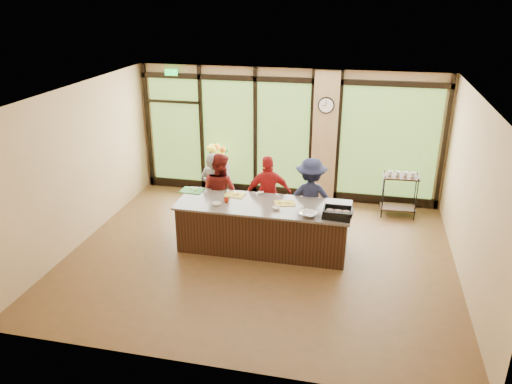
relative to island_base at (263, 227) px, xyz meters
The scene contains 25 objects.
floor 0.53m from the island_base, 90.00° to the right, with size 7.00×7.00×0.00m, color brown.
ceiling 2.58m from the island_base, 90.00° to the right, with size 7.00×7.00×0.00m, color white.
back_wall 2.90m from the island_base, 90.00° to the left, with size 7.00×7.00×0.00m, color tan.
left_wall 3.67m from the island_base, behind, with size 6.00×6.00×0.00m, color tan.
right_wall 3.67m from the island_base, ahead, with size 6.00×6.00×0.00m, color tan.
window_wall 2.83m from the island_base, 86.48° to the left, with size 6.90×0.12×3.00m.
island_base is the anchor object (origin of this frame).
countertop 0.46m from the island_base, ahead, with size 3.20×1.10×0.04m, color #6C6159.
wall_clock 3.25m from the island_base, 71.68° to the left, with size 0.36×0.04×0.36m.
cook_left 1.42m from the island_base, 148.64° to the left, with size 0.58×0.38×1.60m, color gray.
cook_midleft 1.30m from the island_base, 146.24° to the left, with size 0.78×0.61×1.61m, color maroon.
cook_midright 0.84m from the island_base, 94.35° to the left, with size 0.94×0.39×1.60m, color #A8191B.
cook_right 1.12m from the island_base, 41.87° to the left, with size 1.05×0.60×1.63m, color #1C203E.
roasting_pan 1.49m from the island_base, 11.01° to the right, with size 0.49×0.38×0.09m, color black.
mixing_bowl 1.07m from the island_base, 21.82° to the right, with size 0.30×0.30×0.07m, color silver.
cutting_board_left 1.61m from the island_base, 167.39° to the left, with size 0.43×0.32×0.01m, color green.
cutting_board_center 0.84m from the island_base, 153.93° to the left, with size 0.38×0.29×0.01m, color gold.
cutting_board_right 0.63m from the island_base, 16.65° to the left, with size 0.38×0.28×0.01m, color gold.
prep_bowl_near 1.00m from the island_base, 163.86° to the right, with size 0.17×0.17×0.05m, color white.
prep_bowl_mid 0.60m from the island_base, 33.72° to the right, with size 0.15×0.15×0.05m, color white.
prep_bowl_far 0.71m from the island_base, 107.69° to the left, with size 0.12×0.12×0.03m, color white.
red_ramekin 0.86m from the island_base, behind, with size 0.10×0.10×0.08m, color #B42A12.
flower_stand 2.60m from the island_base, 125.66° to the left, with size 0.42×0.42×0.84m, color black.
flower_vase 2.66m from the island_base, 125.66° to the left, with size 0.28×0.28×0.29m, color #9B7F54.
bar_cart 3.31m from the island_base, 39.45° to the left, with size 0.76×0.46×1.02m.
Camera 1 is at (1.70, -7.94, 4.60)m, focal length 35.00 mm.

